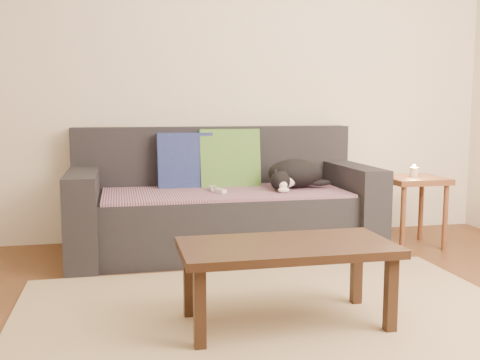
% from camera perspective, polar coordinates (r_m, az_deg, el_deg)
% --- Properties ---
extents(ground, '(4.50, 4.50, 0.00)m').
position_cam_1_polar(ground, '(2.62, 4.66, -15.47)').
color(ground, brown).
rests_on(ground, ground).
extents(back_wall, '(4.50, 0.04, 2.60)m').
position_cam_1_polar(back_wall, '(4.37, -2.91, 11.12)').
color(back_wall, beige).
rests_on(back_wall, ground).
extents(sofa, '(2.10, 0.94, 0.87)m').
position_cam_1_polar(sofa, '(4.01, -1.83, -2.76)').
color(sofa, '#232328').
rests_on(sofa, ground).
extents(throw_blanket, '(1.66, 0.74, 0.02)m').
position_cam_1_polar(throw_blanket, '(3.90, -1.59, -1.25)').
color(throw_blanket, '#3A2546').
rests_on(throw_blanket, sofa).
extents(cushion_navy, '(0.40, 0.14, 0.41)m').
position_cam_1_polar(cushion_navy, '(4.09, -5.60, 1.96)').
color(cushion_navy, navy).
rests_on(cushion_navy, throw_blanket).
extents(cushion_green, '(0.44, 0.17, 0.46)m').
position_cam_1_polar(cushion_green, '(4.14, -1.09, 2.06)').
color(cushion_green, '#0C4F3A').
rests_on(cushion_green, throw_blanket).
extents(cat, '(0.48, 0.42, 0.21)m').
position_cam_1_polar(cat, '(4.04, 5.52, 0.60)').
color(cat, black).
rests_on(cat, throw_blanket).
extents(wii_remote_a, '(0.04, 0.15, 0.03)m').
position_cam_1_polar(wii_remote_a, '(3.90, -2.77, -0.88)').
color(wii_remote_a, white).
rests_on(wii_remote_a, throw_blanket).
extents(wii_remote_b, '(0.09, 0.15, 0.03)m').
position_cam_1_polar(wii_remote_b, '(3.80, -2.16, -1.10)').
color(wii_remote_b, white).
rests_on(wii_remote_b, throw_blanket).
extents(side_table, '(0.41, 0.41, 0.51)m').
position_cam_1_polar(side_table, '(4.27, 17.19, -0.90)').
color(side_table, brown).
rests_on(side_table, ground).
extents(candle, '(0.06, 0.06, 0.09)m').
position_cam_1_polar(candle, '(4.26, 17.26, 0.80)').
color(candle, beige).
rests_on(candle, side_table).
extents(rug, '(2.50, 1.80, 0.01)m').
position_cam_1_polar(rug, '(2.75, 3.73, -14.18)').
color(rug, tan).
rests_on(rug, ground).
extents(coffee_table, '(0.99, 0.49, 0.39)m').
position_cam_1_polar(coffee_table, '(2.62, 4.76, -7.48)').
color(coffee_table, '#331D13').
rests_on(coffee_table, rug).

